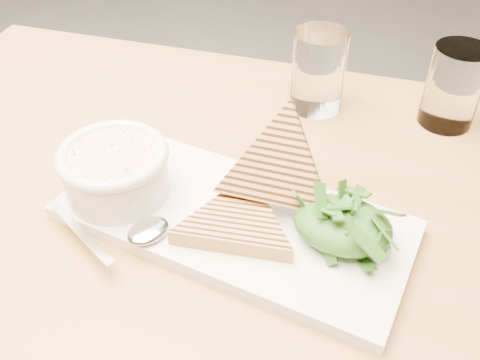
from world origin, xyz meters
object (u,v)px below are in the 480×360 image
(table_top, at_px, (268,251))
(glass_near, at_px, (318,71))
(platter, at_px, (234,220))
(glass_far, at_px, (454,87))
(soup_bowl, at_px, (116,176))

(table_top, bearing_deg, glass_near, 93.78)
(table_top, relative_size, platter, 3.06)
(platter, bearing_deg, glass_near, 84.82)
(glass_far, bearing_deg, glass_near, -172.84)
(table_top, bearing_deg, soup_bowl, -179.13)
(table_top, distance_m, platter, 0.05)
(platter, xyz_separation_m, glass_far, (0.20, 0.29, 0.05))
(table_top, xyz_separation_m, glass_near, (-0.02, 0.28, 0.08))
(platter, xyz_separation_m, glass_near, (0.02, 0.27, 0.05))
(platter, bearing_deg, glass_far, 55.01)
(table_top, distance_m, glass_far, 0.35)
(glass_near, height_order, glass_far, glass_near)
(soup_bowl, relative_size, glass_far, 1.04)
(glass_near, bearing_deg, platter, -95.18)
(table_top, relative_size, glass_far, 10.48)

